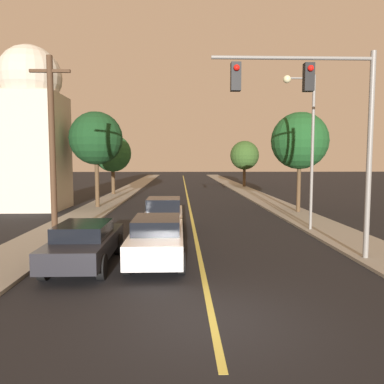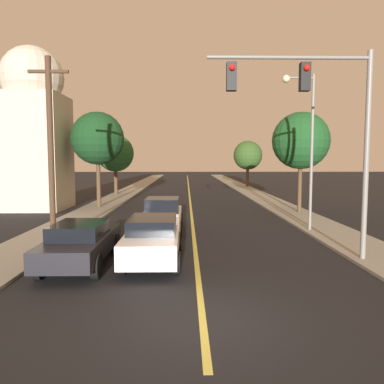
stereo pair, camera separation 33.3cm
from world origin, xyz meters
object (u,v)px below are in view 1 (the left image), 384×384
object	(u,v)px
car_near_lane_front	(157,238)
car_near_lane_second	(164,215)
utility_pole_left	(52,146)
domed_building_left	(32,127)
traffic_signal_mast	(322,111)
tree_right_near	(300,141)
tree_right_far	(244,155)
car_outer_lane_front	(85,243)
tree_left_far	(113,153)
tree_left_near	(96,139)
streetlamp_right	(306,132)

from	to	relation	value
car_near_lane_front	car_near_lane_second	distance (m)	5.25
utility_pole_left	domed_building_left	size ratio (longest dim) A/B	0.67
car_near_lane_front	utility_pole_left	bearing A→B (deg)	147.18
traffic_signal_mast	tree_right_near	xyz separation A→B (m)	(2.92, 11.24, -0.39)
tree_right_near	tree_right_far	bearing A→B (deg)	88.83
car_outer_lane_front	tree_right_far	distance (m)	36.35
tree_left_far	car_near_lane_second	bearing A→B (deg)	-73.05
traffic_signal_mast	tree_left_near	distance (m)	17.66
streetlamp_right	tree_left_far	bearing A→B (deg)	123.25
tree_left_near	domed_building_left	xyz separation A→B (m)	(-4.28, -0.31, 0.77)
car_near_lane_front	utility_pole_left	size ratio (longest dim) A/B	0.66
car_outer_lane_front	streetlamp_right	xyz separation A→B (m)	(8.99, 5.57, 3.95)
tree_right_near	tree_right_far	world-z (taller)	tree_right_near
traffic_signal_mast	domed_building_left	xyz separation A→B (m)	(-14.77, 13.90, 0.67)
streetlamp_right	tree_right_far	xyz separation A→B (m)	(2.12, 28.89, -0.74)
car_near_lane_second	domed_building_left	xyz separation A→B (m)	(-9.35, 8.46, 4.86)
streetlamp_right	utility_pole_left	size ratio (longest dim) A/B	0.98
traffic_signal_mast	tree_right_near	bearing A→B (deg)	75.44
tree_right_near	domed_building_left	size ratio (longest dim) A/B	0.57
tree_left_far	car_near_lane_front	bearing A→B (deg)	-76.61
car_near_lane_front	traffic_signal_mast	world-z (taller)	traffic_signal_mast
tree_right_near	domed_building_left	distance (m)	17.92
traffic_signal_mast	tree_left_far	world-z (taller)	traffic_signal_mast
traffic_signal_mast	tree_right_near	size ratio (longest dim) A/B	1.09
tree_left_near	tree_right_far	size ratio (longest dim) A/B	1.18
tree_left_near	tree_right_near	distance (m)	13.74
car_outer_lane_front	streetlamp_right	distance (m)	11.29
car_near_lane_second	streetlamp_right	size ratio (longest dim) A/B	0.59
streetlamp_right	traffic_signal_mast	bearing A→B (deg)	-103.59
traffic_signal_mast	domed_building_left	distance (m)	20.29
car_near_lane_second	utility_pole_left	bearing A→B (deg)	-150.75
tree_left_far	domed_building_left	distance (m)	11.04
tree_right_near	domed_building_left	world-z (taller)	domed_building_left
streetlamp_right	car_near_lane_second	bearing A→B (deg)	178.50
streetlamp_right	tree_right_near	xyz separation A→B (m)	(1.65, 5.98, -0.10)
tree_left_near	utility_pole_left	bearing A→B (deg)	-86.36
streetlamp_right	tree_left_far	distance (m)	22.64
domed_building_left	tree_right_near	bearing A→B (deg)	-8.53
car_near_lane_front	tree_right_near	bearing A→B (deg)	52.96
car_near_lane_front	tree_right_near	distance (m)	14.36
streetlamp_right	utility_pole_left	xyz separation A→B (m)	(-11.05, -2.26, -0.74)
tree_left_near	tree_left_far	xyz separation A→B (m)	(-0.65, 9.98, -0.87)
streetlamp_right	tree_left_near	xyz separation A→B (m)	(-11.76, 8.95, 0.19)
car_outer_lane_front	tree_left_far	bearing A→B (deg)	97.95
domed_building_left	tree_left_far	bearing A→B (deg)	70.53
car_near_lane_second	tree_left_far	world-z (taller)	tree_left_far
tree_left_far	tree_right_near	size ratio (longest dim) A/B	0.91
car_near_lane_second	car_outer_lane_front	size ratio (longest dim) A/B	0.92
car_near_lane_front	tree_right_near	world-z (taller)	tree_right_near
car_near_lane_second	streetlamp_right	distance (m)	7.75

